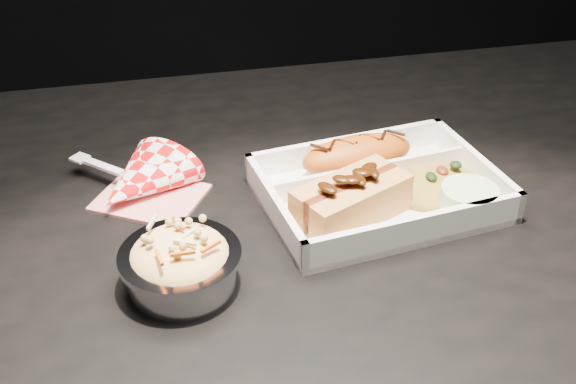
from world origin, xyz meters
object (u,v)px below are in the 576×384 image
(dining_table, at_px, (292,285))
(hotdog, at_px, (351,197))
(food_tray, at_px, (377,193))
(foil_coleslaw_cup, at_px, (180,261))
(fried_pastry, at_px, (357,155))
(napkin_fork, at_px, (140,183))

(dining_table, height_order, hotdog, hotdog)
(food_tray, bearing_deg, foil_coleslaw_cup, -164.57)
(dining_table, xyz_separation_m, fried_pastry, (0.09, 0.07, 0.12))
(food_tray, xyz_separation_m, fried_pastry, (-0.01, 0.05, 0.02))
(food_tray, bearing_deg, fried_pastry, 90.00)
(fried_pastry, distance_m, foil_coleslaw_cup, 0.26)
(fried_pastry, bearing_deg, foil_coleslaw_cup, -145.27)
(food_tray, relative_size, foil_coleslaw_cup, 2.39)
(fried_pastry, xyz_separation_m, hotdog, (-0.03, -0.09, 0.00))
(food_tray, relative_size, napkin_fork, 1.72)
(dining_table, height_order, napkin_fork, napkin_fork)
(fried_pastry, bearing_deg, napkin_fork, 176.60)
(dining_table, relative_size, fried_pastry, 8.90)
(foil_coleslaw_cup, distance_m, napkin_fork, 0.17)
(dining_table, bearing_deg, food_tray, 8.71)
(fried_pastry, xyz_separation_m, napkin_fork, (-0.25, 0.01, -0.01))
(fried_pastry, relative_size, hotdog, 0.99)
(fried_pastry, height_order, foil_coleslaw_cup, foil_coleslaw_cup)
(dining_table, xyz_separation_m, napkin_fork, (-0.15, 0.08, 0.11))
(food_tray, xyz_separation_m, foil_coleslaw_cup, (-0.22, -0.10, 0.02))
(fried_pastry, height_order, napkin_fork, napkin_fork)
(food_tray, relative_size, hotdog, 2.00)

